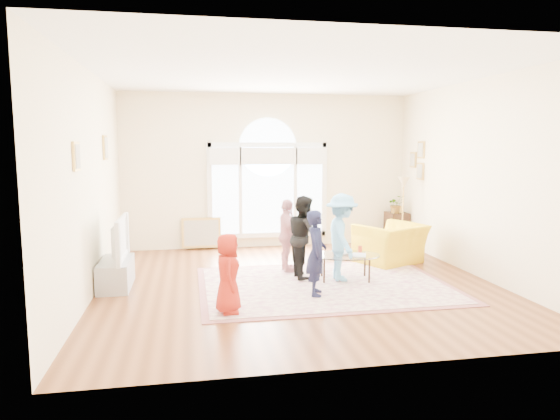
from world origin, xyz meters
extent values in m
plane|color=#562C14|center=(0.00, 0.00, 0.00)|extent=(6.00, 6.00, 0.00)
plane|color=beige|center=(0.00, 3.00, 1.60)|extent=(6.00, 0.00, 6.00)
plane|color=beige|center=(0.00, -3.00, 1.60)|extent=(6.00, 0.00, 6.00)
plane|color=beige|center=(-3.00, 0.00, 1.60)|extent=(0.00, 6.00, 6.00)
plane|color=beige|center=(3.00, 0.00, 1.60)|extent=(0.00, 6.00, 6.00)
plane|color=white|center=(0.00, 0.00, 3.20)|extent=(6.00, 6.00, 0.00)
cube|color=white|center=(0.00, 2.96, 0.25)|extent=(2.50, 0.08, 0.10)
cube|color=white|center=(0.00, 2.96, 2.15)|extent=(2.50, 0.08, 0.10)
cube|color=white|center=(-1.22, 2.96, 1.20)|extent=(0.10, 0.08, 2.00)
cube|color=white|center=(1.22, 2.96, 1.20)|extent=(0.10, 0.08, 2.00)
cube|color=#C6E2FF|center=(-0.90, 2.96, 1.20)|extent=(0.55, 0.02, 1.80)
cube|color=#C6E2FF|center=(0.90, 2.96, 1.20)|extent=(0.55, 0.02, 1.80)
cube|color=#C6E2FF|center=(0.00, 2.96, 1.20)|extent=(1.10, 0.02, 1.80)
cylinder|color=#C6E2FF|center=(0.00, 2.96, 2.10)|extent=(1.20, 0.02, 1.20)
cube|color=white|center=(-0.59, 2.95, 1.20)|extent=(0.07, 0.04, 1.80)
cube|color=white|center=(0.59, 2.95, 1.20)|extent=(0.07, 0.04, 1.80)
cube|color=white|center=(-0.90, 2.88, 1.92)|extent=(0.65, 0.12, 0.35)
cube|color=white|center=(0.00, 2.88, 1.92)|extent=(1.20, 0.12, 0.35)
cube|color=white|center=(0.90, 2.88, 1.92)|extent=(0.65, 0.12, 0.35)
cube|color=tan|center=(-2.98, 1.30, 2.10)|extent=(0.03, 0.34, 0.40)
cube|color=#ADA38E|center=(-2.96, 1.30, 2.10)|extent=(0.01, 0.28, 0.34)
cube|color=tan|center=(-2.98, -0.90, 2.00)|extent=(0.03, 0.30, 0.36)
cube|color=#ADA38E|center=(-2.96, -0.90, 2.00)|extent=(0.01, 0.24, 0.30)
cube|color=tan|center=(2.98, 2.05, 2.05)|extent=(0.03, 0.28, 0.34)
cube|color=#ADA38E|center=(2.96, 2.05, 2.05)|extent=(0.01, 0.22, 0.28)
cube|color=tan|center=(2.98, 2.05, 1.62)|extent=(0.03, 0.28, 0.34)
cube|color=#ADA38E|center=(2.96, 2.05, 1.62)|extent=(0.01, 0.22, 0.28)
cube|color=tan|center=(2.98, 2.40, 1.84)|extent=(0.03, 0.26, 0.32)
cube|color=#ADA38E|center=(2.96, 2.40, 1.84)|extent=(0.01, 0.20, 0.26)
cube|color=beige|center=(0.38, -0.17, 0.01)|extent=(3.60, 2.60, 0.02)
cube|color=#8C504F|center=(0.38, -0.17, 0.01)|extent=(3.80, 2.80, 0.01)
cube|color=#919499|center=(-2.75, 0.30, 0.21)|extent=(0.45, 1.00, 0.42)
imported|color=black|center=(-2.75, 0.30, 0.75)|extent=(0.15, 1.13, 0.65)
cube|color=#5AEDC5|center=(-2.66, 0.30, 0.75)|extent=(0.02, 0.93, 0.53)
ellipsoid|color=silver|center=(0.78, 0.05, 0.41)|extent=(1.20, 0.88, 0.02)
cylinder|color=black|center=(1.16, 0.18, 0.20)|extent=(0.03, 0.03, 0.40)
cylinder|color=black|center=(0.47, 0.30, 0.20)|extent=(0.03, 0.03, 0.40)
cylinder|color=black|center=(1.09, -0.21, 0.20)|extent=(0.03, 0.03, 0.40)
cylinder|color=black|center=(0.40, -0.09, 0.20)|extent=(0.03, 0.03, 0.40)
imported|color=#B2A58C|center=(0.64, 0.12, 0.43)|extent=(0.26, 0.32, 0.03)
imported|color=#B2A58C|center=(0.86, -0.05, 0.43)|extent=(0.30, 0.35, 0.02)
cylinder|color=#D94B29|center=(1.04, 0.10, 0.48)|extent=(0.07, 0.07, 0.12)
imported|color=yellow|center=(1.95, 1.04, 0.36)|extent=(1.42, 1.36, 0.72)
cube|color=black|center=(2.78, 2.68, 0.35)|extent=(0.40, 0.50, 0.70)
cylinder|color=black|center=(2.64, 2.08, 0.01)|extent=(0.20, 0.20, 0.02)
cylinder|color=#B28A3B|center=(2.64, 2.08, 0.68)|extent=(0.02, 0.02, 1.35)
cone|color=#CCB284|center=(2.64, 2.08, 1.40)|extent=(0.27, 0.27, 0.22)
cylinder|color=white|center=(2.70, 2.56, 0.35)|extent=(0.20, 0.20, 0.70)
imported|color=#33722D|center=(2.70, 2.56, 0.89)|extent=(0.36, 0.32, 0.39)
cube|color=tan|center=(-1.41, 2.90, 0.00)|extent=(0.80, 0.14, 0.62)
imported|color=#A52013|center=(-1.17, -1.22, 0.53)|extent=(0.35, 0.52, 1.02)
imported|color=#141733|center=(0.12, -0.67, 0.63)|extent=(0.38, 0.50, 1.21)
imported|color=black|center=(0.17, 0.31, 0.68)|extent=(0.53, 0.66, 1.32)
imported|color=pink|center=(-0.03, 0.74, 0.63)|extent=(0.33, 0.73, 1.22)
imported|color=#68B7EC|center=(0.71, 0.04, 0.71)|extent=(0.55, 0.91, 1.37)
camera|label=1|loc=(-1.62, -7.37, 2.12)|focal=32.00mm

